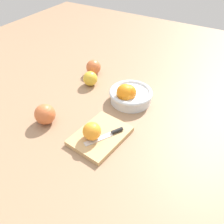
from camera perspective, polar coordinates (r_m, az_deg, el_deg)
name	(u,v)px	position (r m, az deg, el deg)	size (l,w,h in m)	color
ground_plane	(107,109)	(1.01, -1.31, 0.67)	(2.40, 2.40, 0.00)	#997556
bowl	(130,95)	(1.04, 4.31, 4.20)	(0.19, 0.19, 0.10)	silver
cutting_board	(100,136)	(0.88, -2.84, -5.77)	(0.21, 0.16, 0.02)	tan
orange_on_board	(92,131)	(0.84, -4.89, -4.63)	(0.07, 0.07, 0.07)	orange
knife	(109,134)	(0.87, -0.65, -5.37)	(0.14, 0.09, 0.01)	silver
apple_front_right	(45,114)	(0.96, -15.89, -0.50)	(0.08, 0.08, 0.08)	#CC6638
apple_front_left	(93,67)	(1.24, -4.50, 10.75)	(0.08, 0.08, 0.08)	#CC6638
apple_front_left_2	(90,79)	(1.15, -5.27, 8.04)	(0.07, 0.07, 0.07)	gold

